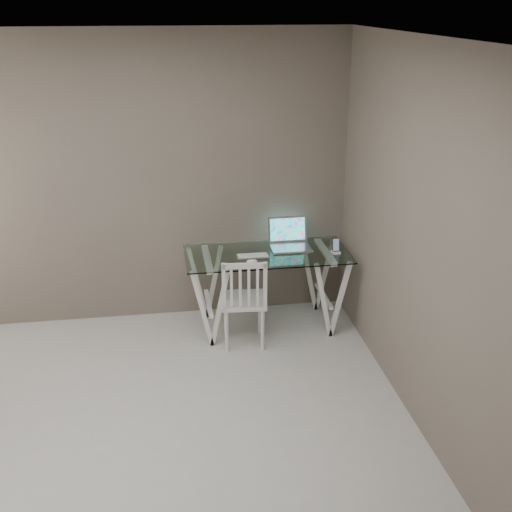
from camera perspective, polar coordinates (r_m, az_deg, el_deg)
The scene contains 7 objects.
room at distance 3.77m, azimuth -12.87°, elevation 2.82°, with size 4.50×4.52×2.71m.
desk at distance 6.01m, azimuth 0.97°, elevation -2.99°, with size 1.50×0.70×0.75m.
chair at distance 5.63m, azimuth -1.08°, elevation -3.79°, with size 0.42×0.42×0.85m.
laptop at distance 6.03m, azimuth 2.97°, elevation 1.45°, with size 0.37×0.32×0.26m.
keyboard at distance 5.80m, azimuth -0.31°, elevation 0.02°, with size 0.29×0.13×0.01m, color silver.
mouse at distance 5.65m, azimuth -0.37°, elevation -0.47°, with size 0.10×0.06×0.03m, color white.
phone_dock at distance 5.90m, azimuth 7.11°, elevation 0.62°, with size 0.08×0.08×0.14m.
Camera 1 is at (0.23, -3.54, 2.92)m, focal length 45.00 mm.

